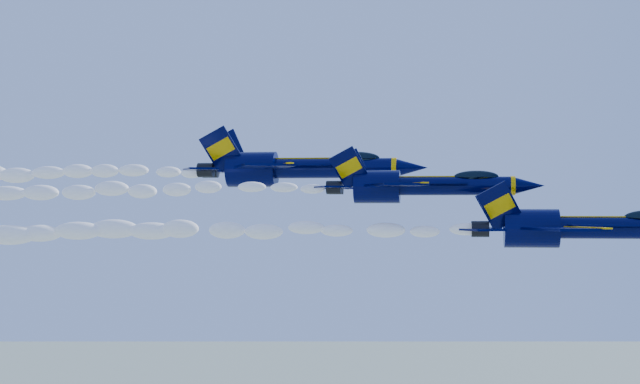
# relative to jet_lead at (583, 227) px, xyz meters

# --- Properties ---
(jet_lead) EXTENTS (16.86, 13.83, 6.26)m
(jet_lead) POSITION_rel_jet_lead_xyz_m (0.00, 0.00, 0.00)
(jet_lead) COLOR black
(smoke_trail_jet_lead) EXTENTS (38.47, 1.74, 1.57)m
(smoke_trail_jet_lead) POSITION_rel_jet_lead_xyz_m (-26.44, 0.00, -0.37)
(smoke_trail_jet_lead) COLOR white
(jet_second) EXTENTS (15.70, 12.88, 5.84)m
(jet_second) POSITION_rel_jet_lead_xyz_m (-10.94, 4.26, 2.92)
(jet_second) COLOR black
(smoke_trail_jet_second) EXTENTS (38.47, 1.62, 1.46)m
(smoke_trail_jet_second) POSITION_rel_jet_lead_xyz_m (-36.88, 4.26, 2.56)
(smoke_trail_jet_second) COLOR white
(jet_third) EXTENTS (19.77, 16.21, 7.35)m
(jet_third) POSITION_rel_jet_lead_xyz_m (-21.87, 14.29, 4.75)
(jet_third) COLOR black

